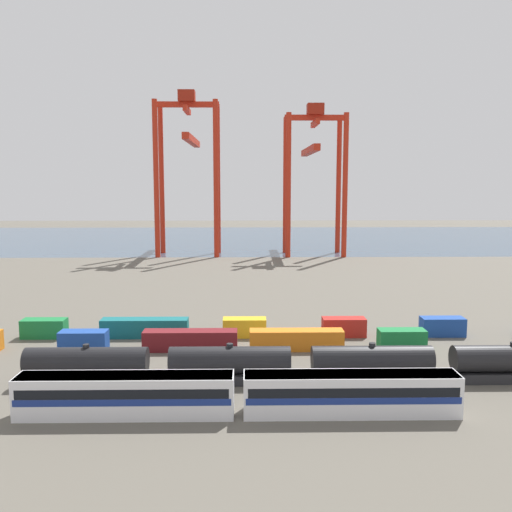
{
  "coord_description": "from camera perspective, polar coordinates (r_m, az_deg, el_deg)",
  "views": [
    {
      "loc": [
        0.44,
        -69.77,
        21.39
      ],
      "look_at": [
        1.97,
        17.4,
        9.92
      ],
      "focal_mm": 38.88,
      "sensor_mm": 36.0,
      "label": 1
    }
  ],
  "objects": [
    {
      "name": "shipping_container_4",
      "position": [
        75.06,
        14.76,
        -8.28
      ],
      "size": [
        6.04,
        2.44,
        2.6
      ],
      "primitive_type": "cube",
      "color": "#197538",
      "rests_on": "ground_plane"
    },
    {
      "name": "shipping_container_9",
      "position": [
        83.15,
        18.63,
        -6.89
      ],
      "size": [
        6.04,
        2.44,
        2.6
      ],
      "primitive_type": "cube",
      "color": "#1C4299",
      "rests_on": "ground_plane"
    },
    {
      "name": "shipping_container_5",
      "position": [
        83.34,
        -20.95,
        -6.96
      ],
      "size": [
        6.04,
        2.44,
        2.6
      ],
      "primitive_type": "cube",
      "color": "#197538",
      "rests_on": "ground_plane"
    },
    {
      "name": "passenger_train",
      "position": [
        52.84,
        -1.79,
        -13.87
      ],
      "size": [
        40.89,
        3.14,
        3.9
      ],
      "color": "silver",
      "rests_on": "ground_plane"
    },
    {
      "name": "ground_plane",
      "position": [
        111.84,
        -1.21,
        -3.53
      ],
      "size": [
        420.0,
        420.0,
        0.0
      ],
      "primitive_type": "plane",
      "color": "#5B564C"
    },
    {
      "name": "freight_tank_row",
      "position": [
        62.22,
        11.82,
        -10.77
      ],
      "size": [
        74.34,
        2.89,
        4.35
      ],
      "color": "#232326",
      "rests_on": "ground_plane"
    },
    {
      "name": "shipping_container_6",
      "position": [
        79.69,
        -11.37,
        -7.26
      ],
      "size": [
        12.1,
        2.44,
        2.6
      ],
      "primitive_type": "cube",
      "color": "#146066",
      "rests_on": "ground_plane"
    },
    {
      "name": "shipping_container_2",
      "position": [
        72.67,
        -6.77,
        -8.61
      ],
      "size": [
        12.1,
        2.44,
        2.6
      ],
      "primitive_type": "cube",
      "color": "maroon",
      "rests_on": "ground_plane"
    },
    {
      "name": "gantry_crane_west",
      "position": [
        169.6,
        -6.94,
        10.1
      ],
      "size": [
        18.74,
        38.84,
        48.09
      ],
      "color": "red",
      "rests_on": "ground_plane"
    },
    {
      "name": "shipping_container_8",
      "position": [
        79.59,
        9.02,
        -7.22
      ],
      "size": [
        6.04,
        2.44,
        2.6
      ],
      "primitive_type": "cube",
      "color": "#AD211C",
      "rests_on": "ground_plane"
    },
    {
      "name": "gantry_crane_central",
      "position": [
        169.66,
        5.93,
        9.37
      ],
      "size": [
        17.94,
        37.34,
        44.44
      ],
      "color": "red",
      "rests_on": "ground_plane"
    },
    {
      "name": "shipping_container_3",
      "position": [
        72.59,
        4.18,
        -8.59
      ],
      "size": [
        12.1,
        2.44,
        2.6
      ],
      "primitive_type": "cube",
      "color": "orange",
      "rests_on": "ground_plane"
    },
    {
      "name": "harbour_water",
      "position": [
        215.84,
        -1.12,
        1.81
      ],
      "size": [
        400.0,
        110.0,
        0.01
      ],
      "primitive_type": "cube",
      "color": "#384C60",
      "rests_on": "ground_plane"
    },
    {
      "name": "shipping_container_1",
      "position": [
        75.28,
        -17.31,
        -8.33
      ],
      "size": [
        6.04,
        2.44,
        2.6
      ],
      "primitive_type": "cube",
      "color": "#1C4299",
      "rests_on": "ground_plane"
    },
    {
      "name": "shipping_container_7",
      "position": [
        78.4,
        -1.18,
        -7.35
      ],
      "size": [
        6.04,
        2.44,
        2.6
      ],
      "primitive_type": "cube",
      "color": "gold",
      "rests_on": "ground_plane"
    }
  ]
}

